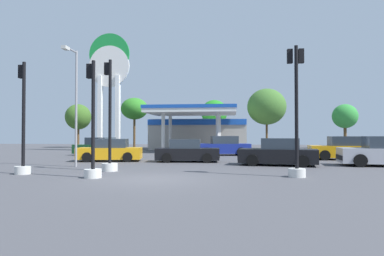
% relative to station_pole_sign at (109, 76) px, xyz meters
% --- Properties ---
extents(ground_plane, '(90.00, 90.00, 0.00)m').
position_rel_station_pole_sign_xyz_m(ground_plane, '(9.60, -21.05, -7.73)').
color(ground_plane, '#47474C').
rests_on(ground_plane, ground).
extents(gas_station, '(10.55, 13.74, 4.30)m').
position_rel_station_pole_sign_xyz_m(gas_station, '(8.80, 4.70, -5.76)').
color(gas_station, '#ADA89E').
rests_on(gas_station, ground).
extents(station_pole_sign, '(4.26, 0.56, 12.12)m').
position_rel_station_pole_sign_xyz_m(station_pole_sign, '(0.00, 0.00, 0.00)').
color(station_pole_sign, white).
rests_on(station_pole_sign, ground).
extents(car_0, '(4.47, 2.21, 1.56)m').
position_rel_station_pole_sign_xyz_m(car_0, '(20.00, -9.85, -7.02)').
color(car_0, black).
rests_on(car_0, ground).
extents(car_1, '(4.37, 2.41, 1.48)m').
position_rel_station_pole_sign_xyz_m(car_1, '(15.08, -14.69, -7.06)').
color(car_1, black).
rests_on(car_1, ground).
extents(car_2, '(4.61, 2.55, 1.57)m').
position_rel_station_pole_sign_xyz_m(car_2, '(11.82, -5.93, -7.02)').
color(car_2, black).
rests_on(car_2, ground).
extents(car_3, '(4.17, 2.31, 1.42)m').
position_rel_station_pole_sign_xyz_m(car_3, '(4.92, -12.89, -7.09)').
color(car_3, black).
rests_on(car_3, ground).
extents(car_4, '(4.33, 2.70, 1.45)m').
position_rel_station_pole_sign_xyz_m(car_4, '(1.97, -7.42, -7.07)').
color(car_4, black).
rests_on(car_4, ground).
extents(car_5, '(3.97, 1.96, 1.39)m').
position_rel_station_pole_sign_xyz_m(car_5, '(9.84, -12.86, -7.10)').
color(car_5, black).
rests_on(car_5, ground).
extents(car_6, '(4.61, 2.39, 1.59)m').
position_rel_station_pole_sign_xyz_m(car_6, '(20.63, -14.46, -7.01)').
color(car_6, black).
rests_on(car_6, ground).
extents(traffic_signal_0, '(0.67, 0.69, 4.57)m').
position_rel_station_pole_sign_xyz_m(traffic_signal_0, '(7.20, -20.97, -6.34)').
color(traffic_signal_0, silver).
rests_on(traffic_signal_0, ground).
extents(traffic_signal_1, '(0.67, 0.69, 4.78)m').
position_rel_station_pole_sign_xyz_m(traffic_signal_1, '(3.74, -20.11, -6.27)').
color(traffic_signal_1, silver).
rests_on(traffic_signal_1, ground).
extents(traffic_signal_2, '(0.72, 0.72, 5.14)m').
position_rel_station_pole_sign_xyz_m(traffic_signal_2, '(6.97, -18.54, -6.28)').
color(traffic_signal_2, silver).
rests_on(traffic_signal_2, ground).
extents(traffic_signal_3, '(0.67, 0.69, 5.22)m').
position_rel_station_pole_sign_xyz_m(traffic_signal_3, '(15.13, -19.77, -5.76)').
color(traffic_signal_3, silver).
rests_on(traffic_signal_3, ground).
extents(tree_0, '(3.26, 3.26, 5.61)m').
position_rel_station_pole_sign_xyz_m(tree_0, '(-7.16, 8.09, -3.78)').
color(tree_0, brown).
rests_on(tree_0, ground).
extents(tree_1, '(3.41, 3.41, 6.36)m').
position_rel_station_pole_sign_xyz_m(tree_1, '(0.21, 8.39, -2.78)').
color(tree_1, brown).
rests_on(tree_1, ground).
extents(tree_2, '(3.32, 3.32, 6.07)m').
position_rel_station_pole_sign_xyz_m(tree_2, '(10.32, 9.47, -3.27)').
color(tree_2, brown).
rests_on(tree_2, ground).
extents(tree_3, '(4.62, 4.62, 7.19)m').
position_rel_station_pole_sign_xyz_m(tree_3, '(16.69, 7.87, -2.71)').
color(tree_3, brown).
rests_on(tree_3, ground).
extents(tree_4, '(2.96, 2.96, 5.34)m').
position_rel_station_pole_sign_xyz_m(tree_4, '(26.07, 9.10, -3.86)').
color(tree_4, brown).
rests_on(tree_4, ground).
extents(corner_streetlamp, '(0.24, 1.48, 6.08)m').
position_rel_station_pole_sign_xyz_m(corner_streetlamp, '(4.49, -16.97, -4.01)').
color(corner_streetlamp, gray).
rests_on(corner_streetlamp, ground).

